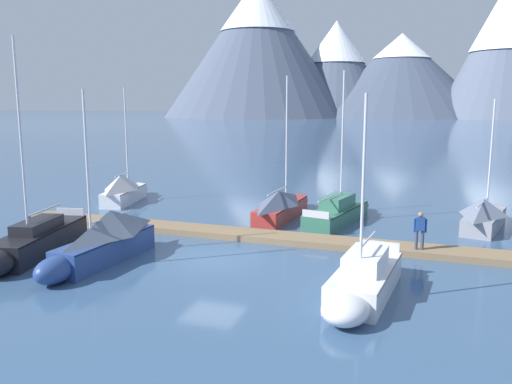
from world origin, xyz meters
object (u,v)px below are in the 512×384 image
(sailboat_second_berth, at_px, (35,241))
(sailboat_outer_slip, at_px, (362,282))
(sailboat_far_berth, at_px, (340,211))
(sailboat_nearest_berth, at_px, (125,189))
(sailboat_end_of_dock, at_px, (485,214))
(sailboat_mid_dock_starboard, at_px, (283,204))
(sailboat_mid_dock_port, at_px, (103,239))
(person_on_dock, at_px, (420,228))

(sailboat_second_berth, bearing_deg, sailboat_outer_slip, -2.33)
(sailboat_far_berth, distance_m, sailboat_outer_slip, 12.12)
(sailboat_nearest_berth, xyz_separation_m, sailboat_second_berth, (3.25, -12.36, -0.25))
(sailboat_second_berth, xyz_separation_m, sailboat_end_of_dock, (19.40, 11.84, 0.15))
(sailboat_second_berth, distance_m, sailboat_mid_dock_starboard, 13.80)
(sailboat_mid_dock_port, height_order, sailboat_far_berth, sailboat_far_berth)
(sailboat_mid_dock_port, relative_size, sailboat_end_of_dock, 1.05)
(person_on_dock, bearing_deg, sailboat_mid_dock_starboard, 144.46)
(sailboat_mid_dock_port, relative_size, person_on_dock, 4.29)
(sailboat_mid_dock_port, height_order, sailboat_outer_slip, sailboat_mid_dock_port)
(sailboat_mid_dock_starboard, relative_size, sailboat_end_of_dock, 1.19)
(sailboat_mid_dock_port, relative_size, sailboat_far_berth, 0.85)
(sailboat_mid_dock_starboard, height_order, person_on_dock, sailboat_mid_dock_starboard)
(sailboat_far_berth, xyz_separation_m, person_on_dock, (4.46, -5.82, 0.67))
(sailboat_mid_dock_port, distance_m, sailboat_end_of_dock, 19.79)
(sailboat_nearest_berth, relative_size, sailboat_end_of_dock, 1.12)
(sailboat_mid_dock_port, height_order, person_on_dock, sailboat_mid_dock_port)
(sailboat_nearest_berth, relative_size, sailboat_mid_dock_starboard, 0.94)
(sailboat_far_berth, bearing_deg, person_on_dock, -52.58)
(sailboat_end_of_dock, bearing_deg, sailboat_mid_dock_starboard, -175.70)
(sailboat_second_berth, relative_size, sailboat_end_of_dock, 1.36)
(sailboat_mid_dock_port, bearing_deg, sailboat_second_berth, -178.00)
(sailboat_end_of_dock, relative_size, person_on_dock, 4.09)
(sailboat_mid_dock_port, bearing_deg, sailboat_nearest_berth, 118.71)
(sailboat_far_berth, bearing_deg, sailboat_mid_dock_port, -126.61)
(sailboat_mid_dock_port, xyz_separation_m, sailboat_outer_slip, (10.96, -0.71, -0.39))
(sailboat_nearest_berth, distance_m, person_on_dock, 20.62)
(sailboat_nearest_berth, relative_size, sailboat_outer_slip, 1.10)
(sailboat_end_of_dock, bearing_deg, sailboat_second_berth, -148.60)
(sailboat_nearest_berth, relative_size, sailboat_second_berth, 0.82)
(sailboat_mid_dock_starboard, relative_size, sailboat_outer_slip, 1.17)
(sailboat_nearest_berth, height_order, sailboat_mid_dock_port, sailboat_nearest_berth)
(sailboat_end_of_dock, height_order, person_on_dock, sailboat_end_of_dock)
(sailboat_nearest_berth, bearing_deg, sailboat_mid_dock_port, -61.29)
(sailboat_far_berth, height_order, sailboat_outer_slip, sailboat_far_berth)
(sailboat_outer_slip, xyz_separation_m, person_on_dock, (1.75, 5.99, 0.64))
(sailboat_second_berth, relative_size, sailboat_mid_dock_starboard, 1.14)
(sailboat_second_berth, height_order, sailboat_far_berth, sailboat_second_berth)
(sailboat_mid_dock_port, xyz_separation_m, person_on_dock, (12.71, 5.28, 0.25))
(sailboat_outer_slip, relative_size, person_on_dock, 4.16)
(sailboat_end_of_dock, bearing_deg, sailboat_mid_dock_port, -143.67)
(sailboat_nearest_berth, bearing_deg, sailboat_second_berth, -75.29)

